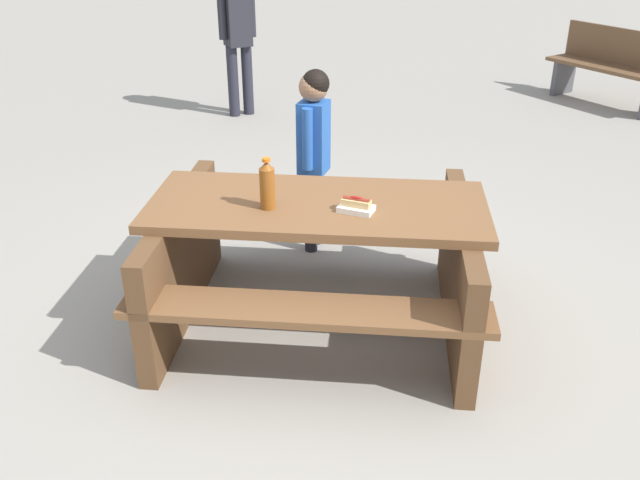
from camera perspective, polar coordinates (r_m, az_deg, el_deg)
ground_plane at (r=3.97m, az=-0.00°, el=-6.76°), size 30.00×30.00×0.00m
picnic_table at (r=3.74m, az=-0.00°, el=-1.09°), size 1.93×1.57×0.75m
soda_bottle at (r=3.50m, az=-4.23°, el=4.63°), size 0.08×0.08×0.28m
hotdog_tray at (r=3.49m, az=3.29°, el=2.87°), size 0.21×0.17×0.08m
child_in_coat at (r=4.47m, az=-0.27°, el=8.57°), size 0.23×0.29×1.24m
park_bench_near at (r=8.74m, az=23.66°, el=13.25°), size 1.16×1.47×0.85m
bystander_adult at (r=7.57m, az=-6.74°, el=18.26°), size 0.38×0.32×1.68m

